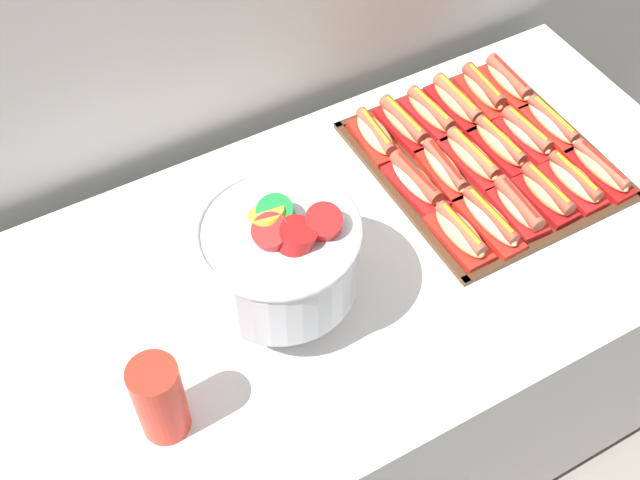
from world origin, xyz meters
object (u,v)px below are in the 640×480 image
Objects in this scene: hot_dog_8 at (472,157)px; punch_bowl at (280,254)px; hot_dog_2 at (518,207)px; hot_dog_0 at (460,233)px; hot_dog_1 at (489,220)px; hot_dog_9 at (500,145)px; hot_dog_14 at (430,113)px; hot_dog_4 at (574,181)px; hot_dog_12 at (375,135)px; buffet_table at (359,344)px; hot_dog_10 at (526,134)px; hot_dog_11 at (552,123)px; cup_stack at (160,399)px; hot_dog_16 at (483,90)px; serving_tray at (484,161)px; hot_dog_7 at (444,169)px; hot_dog_3 at (546,193)px; hot_dog_13 at (403,123)px; hot_dog_15 at (457,102)px; hot_dog_17 at (508,81)px; hot_dog_6 at (415,181)px; hot_dog_5 at (600,169)px.

punch_bowl is at bearing -166.88° from hot_dog_8.
hot_dog_0 is at bearing -179.91° from hot_dog_2.
hot_dog_1 is at bearing -114.35° from hot_dog_8.
hot_dog_9 is 0.18m from hot_dog_14.
hot_dog_4 is (0.15, 0.00, 0.00)m from hot_dog_2.
hot_dog_12 is (-0.15, 0.33, -0.00)m from hot_dog_2.
hot_dog_12 is (0.17, 0.25, 0.40)m from buffet_table.
hot_dog_4 and hot_dog_10 have the same top height.
hot_dog_0 is 0.33m from hot_dog_12.
buffet_table is at bearing 10.49° from punch_bowl.
hot_dog_0 is at bearing -143.66° from hot_dog_9.
hot_dog_11 is at bearing 8.92° from buffet_table.
buffet_table is 8.70× the size of cup_stack.
hot_dog_8 is 1.06× the size of hot_dog_11.
hot_dog_14 is at bearing 114.53° from hot_dog_9.
hot_dog_14 is at bearing -179.91° from hot_dog_16.
hot_dog_0 reaches higher than serving_tray.
hot_dog_7 is at bearing -179.91° from hot_dog_11.
hot_dog_3 reaches higher than hot_dog_1.
hot_dog_13 is (0.25, 0.25, 0.40)m from buffet_table.
hot_dog_11 is at bearing 47.82° from hot_dog_3.
hot_dog_8 reaches higher than buffet_table.
hot_dog_11 is (0.07, 0.17, -0.00)m from hot_dog_4.
buffet_table is 9.38× the size of hot_dog_9.
hot_dog_13 is at bearing 90.09° from hot_dog_1.
punch_bowl is at bearing 174.14° from hot_dog_0.
hot_dog_0 reaches higher than hot_dog_15.
cup_stack is at bearing -155.58° from hot_dog_15.
hot_dog_16 reaches higher than hot_dog_1.
hot_dog_9 is at bearing -65.47° from hot_dog_14.
hot_dog_7 and hot_dog_14 have the same top height.
hot_dog_17 is 0.94× the size of cup_stack.
hot_dog_4 is 0.45m from hot_dog_12.
hot_dog_15 reaches higher than serving_tray.
hot_dog_16 reaches higher than hot_dog_11.
buffet_table is 9.81× the size of hot_dog_0.
hot_dog_6 is at bearing -151.10° from hot_dog_16.
hot_dog_4 is 0.17m from hot_dog_10.
hot_dog_17 is at bearing 90.09° from hot_dog_5.
hot_dog_3 is 0.91× the size of hot_dog_7.
hot_dog_2 is 0.99× the size of hot_dog_12.
hot_dog_3 is at bearing 0.09° from hot_dog_0.
hot_dog_15 is (-0.08, 0.33, -0.00)m from hot_dog_4.
hot_dog_15 is at bearing 65.65° from hot_dog_8.
punch_bowl is (-0.76, -0.13, 0.13)m from hot_dog_11.
hot_dog_15 is at bearing 90.09° from hot_dog_3.
hot_dog_13 is at bearing 124.38° from serving_tray.
hot_dog_6 is 1.02× the size of hot_dog_16.
hot_dog_12 is at bearing 138.74° from serving_tray.
hot_dog_10 is (0.47, 0.09, 0.40)m from buffet_table.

